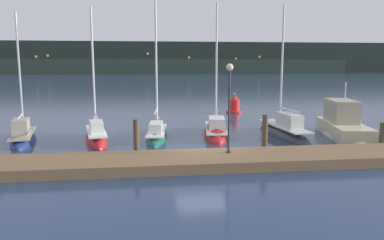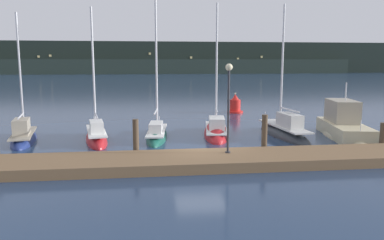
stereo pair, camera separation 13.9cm
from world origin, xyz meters
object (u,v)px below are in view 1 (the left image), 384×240
sailboat_berth_3 (157,136)px  motorboat_berth_6 (343,130)px  sailboat_berth_2 (96,139)px  dock_lamppost (229,94)px  rowboat_adrift (342,116)px  sailboat_berth_5 (284,133)px  sailboat_berth_1 (23,139)px  sailboat_berth_4 (216,134)px  channel_buoy (234,105)px

sailboat_berth_3 → motorboat_berth_6: size_ratio=1.37×
sailboat_berth_2 → dock_lamppost: (6.55, -5.48, 3.00)m
sailboat_berth_2 → rowboat_adrift: sailboat_berth_2 is taller
sailboat_berth_3 → sailboat_berth_5: (7.78, -0.50, 0.05)m
motorboat_berth_6 → rowboat_adrift: motorboat_berth_6 is taller
sailboat_berth_1 → rowboat_adrift: sailboat_berth_1 is taller
sailboat_berth_4 → sailboat_berth_5: (4.08, -0.83, 0.07)m
sailboat_berth_1 → sailboat_berth_3: 7.67m
sailboat_berth_2 → sailboat_berth_3: sailboat_berth_3 is taller
sailboat_berth_4 → rowboat_adrift: (12.30, 7.13, -0.11)m
sailboat_berth_4 → sailboat_berth_5: size_ratio=1.03×
motorboat_berth_6 → sailboat_berth_1: bearing=177.1°
dock_lamppost → sailboat_berth_4: bearing=84.1°
motorboat_berth_6 → sailboat_berth_2: bearing=177.9°
sailboat_berth_2 → rowboat_adrift: size_ratio=3.23×
channel_buoy → rowboat_adrift: (8.67, -3.00, -0.65)m
sailboat_berth_3 → rowboat_adrift: 17.65m
sailboat_berth_1 → dock_lamppost: 12.59m
channel_buoy → rowboat_adrift: bearing=-19.1°
sailboat_berth_5 → channel_buoy: size_ratio=4.76×
sailboat_berth_1 → rowboat_adrift: 24.82m
dock_lamppost → rowboat_adrift: 18.89m
rowboat_adrift → sailboat_berth_3: bearing=-155.0°
sailboat_berth_5 → dock_lamppost: bearing=-131.0°
sailboat_berth_1 → rowboat_adrift: (23.67, 7.48, -0.17)m
sailboat_berth_5 → dock_lamppost: sailboat_berth_5 is taller
sailboat_berth_3 → channel_buoy: bearing=54.9°
sailboat_berth_3 → sailboat_berth_5: sailboat_berth_3 is taller
sailboat_berth_1 → rowboat_adrift: bearing=17.5°
sailboat_berth_4 → sailboat_berth_2: bearing=-173.8°
sailboat_berth_1 → sailboat_berth_3: bearing=0.3°
sailboat_berth_5 → sailboat_berth_3: bearing=176.3°
sailboat_berth_1 → motorboat_berth_6: 19.06m
sailboat_berth_5 → motorboat_berth_6: sailboat_berth_5 is taller
sailboat_berth_5 → rowboat_adrift: (8.22, 7.95, -0.18)m
sailboat_berth_1 → sailboat_berth_2: 4.19m
sailboat_berth_5 → channel_buoy: bearing=92.3°
sailboat_berth_1 → sailboat_berth_4: size_ratio=0.89×
sailboat_berth_3 → dock_lamppost: 7.33m
sailboat_berth_1 → channel_buoy: size_ratio=4.37×
sailboat_berth_3 → dock_lamppost: bearing=-62.9°
sailboat_berth_1 → channel_buoy: bearing=35.0°
sailboat_berth_4 → dock_lamppost: size_ratio=2.21×
motorboat_berth_6 → dock_lamppost: bearing=-149.3°
sailboat_berth_4 → channel_buoy: 10.77m
sailboat_berth_3 → channel_buoy: sailboat_berth_3 is taller
sailboat_berth_2 → sailboat_berth_5: (11.28, -0.04, 0.04)m
sailboat_berth_5 → motorboat_berth_6: size_ratio=1.35×
sailboat_berth_4 → channel_buoy: bearing=70.3°
channel_buoy → motorboat_berth_6: bearing=-70.6°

